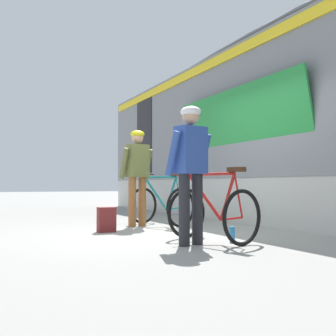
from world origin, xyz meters
name	(u,v)px	position (x,y,z in m)	size (l,w,h in m)	color
ground_plane	(177,233)	(0.00, 0.00, 0.00)	(80.00, 80.00, 0.00)	gray
train_car	(328,123)	(3.29, -0.03, 1.97)	(3.20, 16.33, 3.88)	slate
cyclist_near_in_olive	(137,169)	(-0.21, 1.19, 1.05)	(0.65, 0.39, 1.76)	#935B2D
cyclist_far_in_blue	(191,162)	(-0.47, -1.32, 1.05)	(0.65, 0.39, 1.76)	#232328
bicycle_near_teal	(161,204)	(0.26, 1.14, 0.40)	(1.02, 1.24, 0.99)	black
bicycle_far_red	(213,212)	(-0.06, -1.17, 0.40)	(0.95, 1.21, 0.99)	black
backpack_on_platform	(106,220)	(-0.99, 0.55, 0.20)	(0.28, 0.18, 0.40)	maroon
water_bottle_near_the_bikes	(232,234)	(0.17, -1.29, 0.10)	(0.07, 0.07, 0.20)	#338CCC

